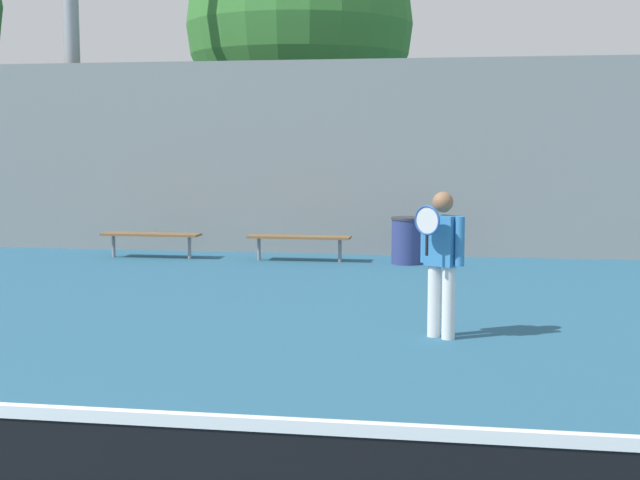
% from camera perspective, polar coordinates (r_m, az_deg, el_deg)
% --- Properties ---
extents(tennis_player, '(0.52, 0.50, 1.56)m').
position_cam_1_polar(tennis_player, '(9.46, 7.79, -1.04)').
color(tennis_player, silver).
rests_on(tennis_player, ground_plane).
extents(bench_courtside_near, '(1.79, 0.40, 0.44)m').
position_cam_1_polar(bench_courtside_near, '(15.45, -1.35, 0.12)').
color(bench_courtside_near, brown).
rests_on(bench_courtside_near, ground_plane).
extents(bench_courtside_far, '(1.78, 0.40, 0.44)m').
position_cam_1_polar(bench_courtside_far, '(16.17, -10.76, 0.28)').
color(bench_courtside_far, brown).
rests_on(bench_courtside_far, ground_plane).
extents(trash_bin, '(0.54, 0.54, 0.80)m').
position_cam_1_polar(trash_bin, '(15.19, 5.57, -0.03)').
color(trash_bin, navy).
rests_on(trash_bin, ground_plane).
extents(back_fence, '(25.80, 0.06, 3.55)m').
position_cam_1_polar(back_fence, '(16.52, -1.99, 5.30)').
color(back_fence, gray).
rests_on(back_fence, ground_plane).
extents(tree_green_broad, '(5.13, 5.13, 7.25)m').
position_cam_1_polar(tree_green_broad, '(20.81, -1.30, 13.52)').
color(tree_green_broad, brown).
rests_on(tree_green_broad, ground_plane).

